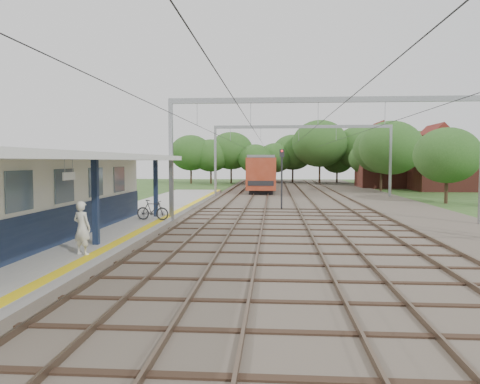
{
  "coord_description": "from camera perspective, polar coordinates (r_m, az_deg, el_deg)",
  "views": [
    {
      "loc": [
        0.8,
        -11.07,
        3.49
      ],
      "look_at": [
        -1.28,
        17.56,
        1.6
      ],
      "focal_mm": 35.0,
      "sensor_mm": 36.0,
      "label": 1
    }
  ],
  "objects": [
    {
      "name": "bicycle",
      "position": [
        25.4,
        -10.61,
        -2.17
      ],
      "size": [
        1.85,
        0.76,
        1.08
      ],
      "primitive_type": "imported",
      "rotation": [
        0.0,
        0.0,
        1.43
      ],
      "color": "black",
      "rests_on": "platform"
    },
    {
      "name": "person",
      "position": [
        16.59,
        -18.71,
        -4.17
      ],
      "size": [
        0.77,
        0.63,
        1.82
      ],
      "primitive_type": "imported",
      "rotation": [
        0.0,
        0.0,
        2.8
      ],
      "color": "silver",
      "rests_on": "platform"
    },
    {
      "name": "station_building",
      "position": [
        20.55,
        -23.95,
        -0.6
      ],
      "size": [
        3.41,
        18.0,
        3.4
      ],
      "color": "beige",
      "rests_on": "platform"
    },
    {
      "name": "ground",
      "position": [
        11.64,
        0.03,
        -13.7
      ],
      "size": [
        160.0,
        160.0,
        0.0
      ],
      "primitive_type": "plane",
      "color": "#2D4C1E",
      "rests_on": "ground"
    },
    {
      "name": "rail_tracks",
      "position": [
        41.21,
        5.12,
        -0.86
      ],
      "size": [
        11.8,
        88.0,
        0.15
      ],
      "color": "brown",
      "rests_on": "ballast_bed"
    },
    {
      "name": "house_far",
      "position": [
        64.88,
        17.74,
        3.37
      ],
      "size": [
        8.0,
        6.12,
        8.66
      ],
      "color": "brown",
      "rests_on": "ground"
    },
    {
      "name": "catenary_system",
      "position": [
        36.5,
        8.28,
        6.9
      ],
      "size": [
        17.22,
        88.0,
        7.0
      ],
      "color": "gray",
      "rests_on": "ground"
    },
    {
      "name": "tree_band",
      "position": [
        68.28,
        6.73,
        4.95
      ],
      "size": [
        31.72,
        30.88,
        8.82
      ],
      "color": "#382619",
      "rests_on": "ground"
    },
    {
      "name": "platform",
      "position": [
        26.62,
        -14.07,
        -3.5
      ],
      "size": [
        5.0,
        52.0,
        0.35
      ],
      "primitive_type": "cube",
      "color": "gray",
      "rests_on": "ground"
    },
    {
      "name": "ballast_bed",
      "position": [
        41.34,
        8.58,
        -1.05
      ],
      "size": [
        18.0,
        90.0,
        0.1
      ],
      "primitive_type": "cube",
      "color": "#473D33",
      "rests_on": "ground"
    },
    {
      "name": "yellow_stripe",
      "position": [
        25.98,
        -9.35,
        -3.22
      ],
      "size": [
        0.45,
        52.0,
        0.01
      ],
      "primitive_type": "cube",
      "color": "yellow",
      "rests_on": "platform"
    },
    {
      "name": "canopy",
      "position": [
        19.1,
        -22.56,
        3.94
      ],
      "size": [
        6.4,
        20.0,
        3.44
      ],
      "color": "#111D38",
      "rests_on": "platform"
    },
    {
      "name": "signal_post",
      "position": [
        33.12,
        5.11,
        2.43
      ],
      "size": [
        0.34,
        0.3,
        4.33
      ],
      "rotation": [
        0.0,
        0.0,
        0.32
      ],
      "color": "black",
      "rests_on": "ground"
    },
    {
      "name": "house_near",
      "position": [
        60.54,
        23.68,
        2.98
      ],
      "size": [
        7.0,
        6.12,
        7.89
      ],
      "color": "brown",
      "rests_on": "ground"
    },
    {
      "name": "train",
      "position": [
        65.64,
        3.02,
        2.67
      ],
      "size": [
        3.07,
        38.26,
        4.03
      ],
      "color": "black",
      "rests_on": "ballast_bed"
    }
  ]
}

